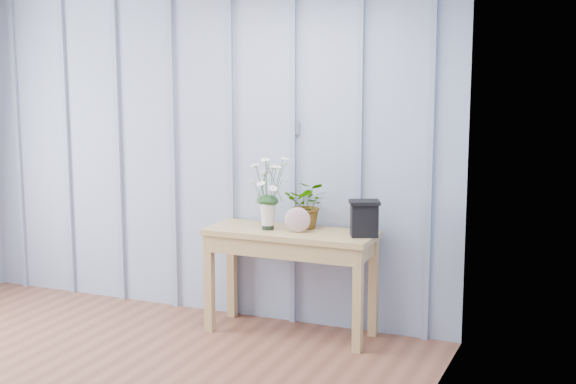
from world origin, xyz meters
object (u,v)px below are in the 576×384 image
at_px(sideboard, 291,246).
at_px(carved_box, 364,218).
at_px(daisy_vase, 268,183).
at_px(felt_disc_vessel, 298,220).

height_order(sideboard, carved_box, carved_box).
distance_m(daisy_vase, carved_box, 0.72).
distance_m(sideboard, felt_disc_vessel, 0.22).
bearing_deg(felt_disc_vessel, sideboard, 129.24).
distance_m(sideboard, daisy_vase, 0.48).
relative_size(felt_disc_vessel, carved_box, 0.72).
xyz_separation_m(sideboard, carved_box, (0.53, 0.02, 0.24)).
bearing_deg(sideboard, felt_disc_vessel, -34.01).
bearing_deg(felt_disc_vessel, carved_box, -8.94).
distance_m(daisy_vase, felt_disc_vessel, 0.34).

